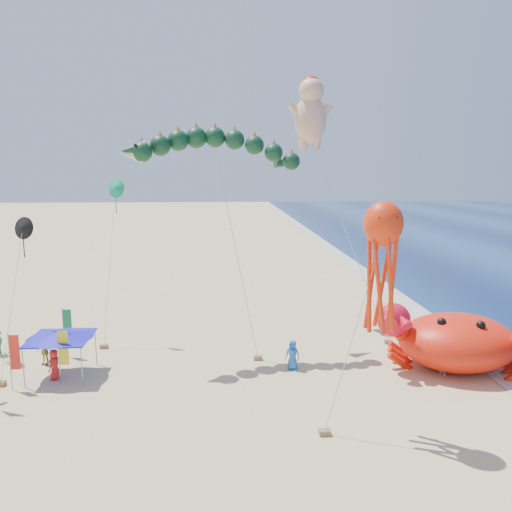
{
  "coord_description": "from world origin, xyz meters",
  "views": [
    {
      "loc": [
        -3.91,
        -27.27,
        11.52
      ],
      "look_at": [
        -2.0,
        2.0,
        6.5
      ],
      "focal_mm": 35.0,
      "sensor_mm": 36.0,
      "label": 1
    }
  ],
  "objects": [
    {
      "name": "cherub_kite",
      "position": [
        2.63,
        10.6,
        15.9
      ],
      "size": [
        5.95,
        7.51,
        18.38
      ],
      "color": "#EDB491",
      "rests_on": "ground"
    },
    {
      "name": "small_kites",
      "position": [
        -15.56,
        2.28,
        7.25
      ],
      "size": [
        9.78,
        12.98,
        11.04
      ],
      "color": "#FF5475",
      "rests_on": "ground"
    },
    {
      "name": "ground",
      "position": [
        0.0,
        0.0,
        0.0
      ],
      "size": [
        320.0,
        320.0,
        0.0
      ],
      "primitive_type": "plane",
      "color": "#D1B784",
      "rests_on": "ground"
    },
    {
      "name": "foam_strip",
      "position": [
        12.0,
        0.0,
        0.01
      ],
      "size": [
        320.0,
        320.0,
        0.0
      ],
      "primitive_type": "plane",
      "color": "silver",
      "rests_on": "ground"
    },
    {
      "name": "octopus_kite",
      "position": [
        2.78,
        -6.82,
        7.91
      ],
      "size": [
        3.43,
        1.51,
        10.29
      ],
      "color": "red",
      "rests_on": "ground"
    },
    {
      "name": "canopy_blue",
      "position": [
        -13.15,
        0.25,
        2.44
      ],
      "size": [
        3.63,
        3.63,
        2.71
      ],
      "color": "gray",
      "rests_on": "ground"
    },
    {
      "name": "feather_flags",
      "position": [
        -15.43,
        1.05,
        2.01
      ],
      "size": [
        8.24,
        4.98,
        3.2
      ],
      "color": "gray",
      "rests_on": "ground"
    },
    {
      "name": "beachgoers",
      "position": [
        -12.37,
        0.19,
        0.87
      ],
      "size": [
        27.44,
        7.81,
        1.89
      ],
      "color": "#C58722",
      "rests_on": "ground"
    },
    {
      "name": "dragon_kite",
      "position": [
        -4.39,
        3.94,
        12.59
      ],
      "size": [
        11.16,
        4.83,
        13.81
      ],
      "color": "black",
      "rests_on": "ground"
    },
    {
      "name": "crab_inflatable",
      "position": [
        9.69,
        -0.28,
        1.78
      ],
      "size": [
        9.22,
        7.56,
        4.04
      ],
      "color": "red",
      "rests_on": "ground"
    }
  ]
}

